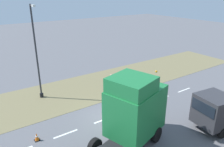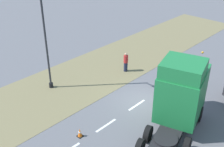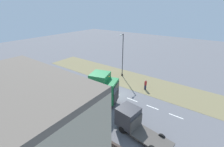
# 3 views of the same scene
# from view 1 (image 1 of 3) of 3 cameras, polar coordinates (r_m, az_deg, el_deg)

# --- Properties ---
(ground_plane) EXTENTS (120.00, 120.00, 0.00)m
(ground_plane) POSITION_cam_1_polar(r_m,az_deg,el_deg) (17.74, -0.13, -11.27)
(ground_plane) COLOR slate
(ground_plane) RESTS_ON ground
(grass_verge) EXTENTS (7.00, 44.00, 0.01)m
(grass_verge) POSITION_cam_1_polar(r_m,az_deg,el_deg) (22.35, -8.85, -4.36)
(grass_verge) COLOR olive
(grass_verge) RESTS_ON ground
(lane_markings) EXTENTS (0.16, 21.00, 0.00)m
(lane_markings) POSITION_cam_1_polar(r_m,az_deg,el_deg) (17.41, -2.07, -11.95)
(lane_markings) COLOR white
(lane_markings) RESTS_ON ground
(lorry_cab) EXTENTS (4.27, 6.86, 4.84)m
(lorry_cab) POSITION_cam_1_polar(r_m,az_deg,el_deg) (13.96, 5.57, -9.70)
(lorry_cab) COLOR black
(lorry_cab) RESTS_ON ground
(flatbed_truck) EXTENTS (2.89, 6.40, 2.74)m
(flatbed_truck) POSITION_cam_1_polar(r_m,az_deg,el_deg) (17.40, 25.85, -8.76)
(flatbed_truck) COLOR #333338
(flatbed_truck) RESTS_ON ground
(lamp_post) EXTENTS (1.29, 0.33, 8.43)m
(lamp_post) POSITION_cam_1_polar(r_m,az_deg,el_deg) (20.35, -18.99, 3.97)
(lamp_post) COLOR black
(lamp_post) RESTS_ON ground
(pedestrian) EXTENTS (0.39, 0.39, 1.78)m
(pedestrian) POSITION_cam_1_polar(r_m,az_deg,el_deg) (21.69, -0.19, -2.39)
(pedestrian) COLOR #1E233D
(pedestrian) RESTS_ON ground
(traffic_cone_lead) EXTENTS (0.36, 0.36, 0.58)m
(traffic_cone_lead) POSITION_cam_1_polar(r_m,az_deg,el_deg) (16.00, -19.07, -15.35)
(traffic_cone_lead) COLOR black
(traffic_cone_lead) RESTS_ON ground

